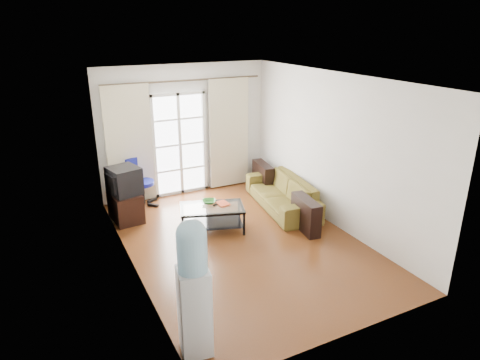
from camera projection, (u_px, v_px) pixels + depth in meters
name	position (u px, v px, depth m)	size (l,w,h in m)	color
floor	(241.00, 241.00, 7.19)	(5.20, 5.20, 0.00)	brown
ceiling	(242.00, 78.00, 6.25)	(5.20, 5.20, 0.00)	white
wall_back	(185.00, 130.00, 8.90)	(3.60, 0.02, 2.70)	silver
wall_front	(352.00, 234.00, 4.54)	(3.60, 0.02, 2.70)	silver
wall_left	(127.00, 183.00, 5.96)	(0.02, 5.20, 2.70)	silver
wall_right	(333.00, 151.00, 7.48)	(0.02, 5.20, 2.70)	silver
french_door	(180.00, 145.00, 8.88)	(1.16, 0.06, 2.15)	white
curtain_rod	(185.00, 80.00, 8.46)	(0.04, 0.04, 3.30)	#4C3F2D
curtain_left	(129.00, 146.00, 8.34)	(0.90, 0.07, 2.35)	beige
curtain_right	(229.00, 134.00, 9.25)	(0.90, 0.07, 2.35)	beige
radiator	(223.00, 172.00, 9.50)	(0.64, 0.12, 0.64)	#9F9FA2
sofa	(282.00, 193.00, 8.42)	(1.09, 2.14, 0.60)	brown
coffee_table	(212.00, 215.00, 7.49)	(1.24, 0.93, 0.45)	silver
bowl	(209.00, 202.00, 7.57)	(0.32, 0.32, 0.06)	#398A32
book	(218.00, 205.00, 7.49)	(0.21, 0.27, 0.02)	maroon
remote	(217.00, 204.00, 7.52)	(0.15, 0.04, 0.02)	black
tv_stand	(126.00, 206.00, 7.90)	(0.48, 0.72, 0.53)	black
crt_tv	(123.00, 181.00, 7.70)	(0.63, 0.64, 0.49)	black
task_chair	(142.00, 192.00, 8.55)	(0.86, 0.86, 0.96)	black
water_cooler	(194.00, 286.00, 4.51)	(0.38, 0.38, 1.62)	silver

